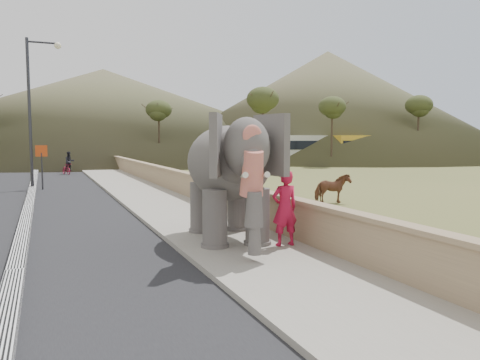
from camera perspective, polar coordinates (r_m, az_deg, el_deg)
name	(u,v)px	position (r m, az deg, el deg)	size (l,w,h in m)	color
ground	(256,259)	(10.86, 1.97, -9.63)	(160.00, 160.00, 0.00)	olive
road	(29,210)	(19.73, -24.36, -3.37)	(7.00, 120.00, 0.03)	black
median	(29,208)	(19.72, -24.37, -3.10)	(0.35, 120.00, 0.22)	black
walkway	(157,202)	(20.20, -10.03, -2.63)	(3.00, 120.00, 0.15)	#9E9687
parapet	(195,189)	(20.57, -5.57, -1.11)	(0.30, 120.00, 1.10)	tan
lamppost	(35,98)	(27.28, -23.67, 9.10)	(1.76, 0.36, 8.00)	#313136
signboard	(42,160)	(27.12, -23.03, 2.31)	(0.60, 0.08, 2.40)	#2D2D33
cow	(332,189)	(20.24, 11.19, -1.04)	(0.68, 1.50, 1.27)	brown
distant_car	(245,157)	(50.67, 0.65, 2.76)	(1.70, 4.23, 1.44)	silver
bus_white	(308,150)	(50.91, 8.27, 3.65)	(2.50, 11.00, 3.10)	silver
bus_orange	(378,150)	(53.87, 16.47, 3.57)	(2.50, 11.00, 3.10)	gold
hill_right	(327,104)	(73.80, 10.56, 9.05)	(56.00, 56.00, 16.00)	brown
hill_far	(104,113)	(80.20, -16.23, 7.90)	(80.00, 80.00, 14.00)	brown
elephant_and_man	(228,180)	(12.19, -1.44, 0.06)	(2.72, 4.54, 3.10)	#655F5B
motorcyclist	(68,166)	(38.25, -20.26, 1.66)	(1.16, 1.70, 1.77)	maroon
trees	(128,124)	(38.77, -13.48, 6.68)	(47.96, 41.68, 9.13)	#473828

